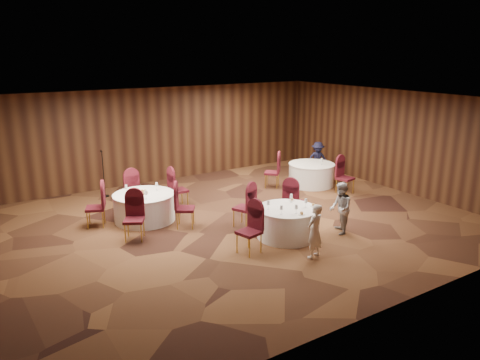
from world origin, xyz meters
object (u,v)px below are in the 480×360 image
table_main (287,222)px  woman_a (315,231)px  man_c (318,159)px  woman_b (341,208)px  mic_stand (104,184)px  table_left (144,207)px  table_right (311,174)px

table_main → woman_a: 1.28m
table_main → man_c: (4.42, 3.88, 0.26)m
table_main → man_c: size_ratio=1.16×
woman_b → man_c: bearing=176.5°
mic_stand → man_c: 7.38m
mic_stand → woman_a: (2.53, -6.87, 0.20)m
table_main → man_c: 5.89m
man_c → table_left: bearing=-145.7°
table_left → table_right: (5.98, 0.19, 0.00)m
table_main → mic_stand: size_ratio=1.01×
table_main → woman_a: woman_a is taller
table_right → woman_b: woman_b is taller
mic_stand → table_right: bearing=-21.7°
man_c → woman_a: bearing=-105.5°
woman_b → mic_stand: bearing=-114.6°
woman_a → man_c: 6.90m
table_left → woman_a: 4.77m
table_main → mic_stand: (-2.74, 5.63, 0.04)m
table_main → table_right: same height
table_left → woman_b: bearing=-42.7°
table_main → table_left: (-2.48, 2.95, 0.00)m
mic_stand → table_left: bearing=-84.5°
table_right → woman_b: size_ratio=1.18×
table_right → woman_a: (-3.71, -4.38, 0.24)m
table_left → table_right: 5.98m
table_right → mic_stand: (-6.24, 2.49, 0.04)m
table_left → mic_stand: bearing=95.5°
table_left → mic_stand: 2.69m
woman_a → mic_stand: bearing=-83.8°
table_left → woman_a: bearing=-61.6°
mic_stand → woman_a: mic_stand is taller
table_right → mic_stand: 6.72m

